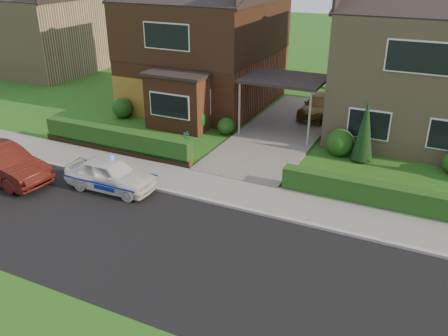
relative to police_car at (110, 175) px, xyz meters
The scene contains 24 objects.
ground 4.50m from the police_car, 32.56° to the right, with size 120.00×120.00×0.00m, color #275516.
road 4.50m from the police_car, 32.56° to the right, with size 60.00×6.00×0.02m, color black.
kerb 3.85m from the police_car, ahead, with size 60.00×0.16×0.12m, color #9E9993.
sidewalk 4.16m from the police_car, 24.35° to the left, with size 60.00×2.00×0.10m, color slate.
driveway 9.40m from the police_car, 66.40° to the left, with size 3.80×12.00×0.12m, color #666059.
house_left 12.11m from the police_car, 99.99° to the left, with size 7.50×9.53×7.25m.
house_right 15.33m from the police_car, 50.50° to the left, with size 7.50×8.06×7.25m.
carport_link 9.57m from the police_car, 66.29° to the left, with size 3.80×3.00×2.77m.
garage_door 8.80m from the police_car, 120.71° to the left, with size 2.20×0.10×2.10m, color brown.
dwarf_wall 3.57m from the police_car, 125.15° to the left, with size 7.70×0.25×0.36m, color brown.
hedge_left 3.72m from the police_car, 123.81° to the left, with size 7.50×0.55×0.90m, color #1A3A12.
hedge_right 10.02m from the police_car, 17.15° to the left, with size 7.50×0.55×0.80m, color #1A3A12.
shrub_left_far 8.54m from the police_car, 123.74° to the left, with size 1.08×1.08×1.08m, color #1A3A12.
shrub_left_mid 6.90m from the police_car, 92.01° to the left, with size 1.32×1.32×1.32m, color #1A3A12.
shrub_left_near 7.33m from the police_car, 79.32° to the left, with size 0.84×0.84×0.84m, color #1A3A12.
shrub_right_near 9.87m from the police_car, 45.18° to the left, with size 1.20×1.20×1.20m, color #1A3A12.
conifer_a 10.49m from the police_car, 40.52° to the left, with size 0.90×0.90×2.60m, color black.
neighbour_left 21.28m from the police_car, 140.06° to the left, with size 6.50×7.00×5.20m, color #9C8460.
police_car is the anchor object (origin of this frame).
driveway_car 12.65m from the police_car, 67.91° to the left, with size 1.54×3.79×1.10m, color brown.
street_car 4.38m from the police_car, 164.10° to the right, with size 4.22×1.47×1.39m, color #49150F.
potted_plant_a 5.01m from the police_car, 85.65° to the left, with size 0.36×0.25×0.69m, color gray.
potted_plant_b 3.60m from the police_car, 90.26° to the left, with size 0.47×0.38×0.86m, color gray.
potted_plant_c 3.71m from the police_car, 76.83° to the left, with size 0.41×0.41×0.73m, color gray.
Camera 1 is at (6.95, -10.11, 8.19)m, focal length 38.00 mm.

